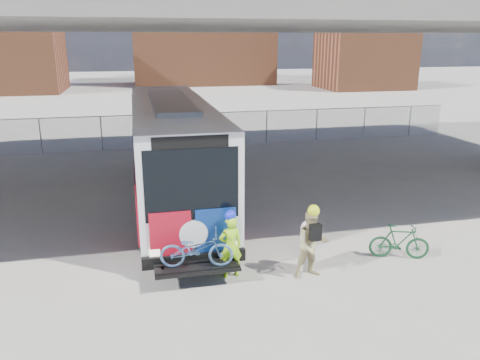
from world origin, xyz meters
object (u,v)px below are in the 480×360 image
object	(u,v)px
cyclist_hivis	(231,245)
cyclist_tan	(312,243)
bollard	(307,244)
bus	(171,142)
bike_parked	(399,242)

from	to	relation	value
cyclist_hivis	cyclist_tan	bearing A→B (deg)	159.64
bollard	cyclist_tan	size ratio (longest dim) A/B	0.71
bollard	cyclist_tan	xyz separation A→B (m)	(-0.01, -0.35, 0.18)
cyclist_hivis	cyclist_tan	xyz separation A→B (m)	(1.93, -0.44, 0.04)
bus	bollard	bearing A→B (deg)	-66.38
cyclist_tan	bus	bearing A→B (deg)	107.69
cyclist_hivis	bike_parked	distance (m)	4.59
bus	bollard	xyz separation A→B (m)	(2.80, -6.41, -1.40)
cyclist_tan	cyclist_hivis	bearing A→B (deg)	162.55
bollard	cyclist_hivis	xyz separation A→B (m)	(-1.94, 0.08, 0.13)
bus	cyclist_tan	xyz separation A→B (m)	(2.79, -6.76, -1.23)
bollard	cyclist_hivis	size ratio (longest dim) A/B	0.76
cyclist_hivis	bike_parked	xyz separation A→B (m)	(4.58, 0.00, -0.37)
cyclist_hivis	bus	bearing A→B (deg)	-89.91
cyclist_hivis	bollard	bearing A→B (deg)	169.97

